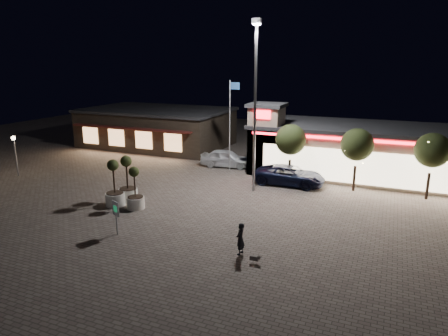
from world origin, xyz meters
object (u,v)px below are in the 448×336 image
at_px(planter_left, 128,187).
at_px(valet_sign, 116,211).
at_px(pedestrian, 240,239).
at_px(planter_mid, 115,192).
at_px(pickup_truck, 290,175).
at_px(white_sedan, 226,158).

distance_m(planter_left, valet_sign, 5.70).
height_order(pedestrian, planter_mid, planter_mid).
distance_m(pickup_truck, valet_sign, 14.78).
xyz_separation_m(pickup_truck, white_sedan, (-6.82, 3.26, 0.05)).
xyz_separation_m(pedestrian, valet_sign, (-7.27, -0.49, 0.55)).
height_order(planter_mid, valet_sign, planter_mid).
distance_m(white_sedan, planter_left, 11.81).
bearing_deg(pedestrian, pickup_truck, -171.80).
relative_size(pickup_truck, pedestrian, 3.30).
bearing_deg(pedestrian, valet_sign, -80.71).
xyz_separation_m(pickup_truck, pedestrian, (0.62, -12.70, 0.07)).
bearing_deg(pickup_truck, pedestrian, -177.48).
xyz_separation_m(pickup_truck, planter_mid, (-9.75, -9.35, 0.23)).
height_order(pedestrian, planter_left, planter_left).
bearing_deg(planter_left, pickup_truck, 41.01).
xyz_separation_m(planter_left, valet_sign, (2.83, -4.94, 0.37)).
xyz_separation_m(planter_mid, valet_sign, (3.09, -3.83, 0.39)).
bearing_deg(planter_mid, planter_left, 76.79).
distance_m(planter_mid, valet_sign, 4.94).
xyz_separation_m(pickup_truck, planter_left, (-9.49, -8.25, 0.25)).
bearing_deg(valet_sign, planter_mid, 128.85).
bearing_deg(white_sedan, planter_mid, 159.74).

